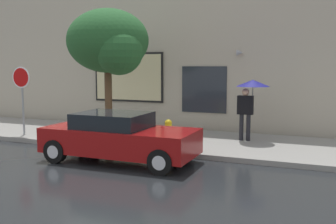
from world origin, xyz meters
TOP-DOWN VIEW (x-y plane):
  - ground_plane at (0.00, 0.00)m, footprint 60.00×60.00m
  - sidewalk at (0.00, 3.00)m, footprint 20.00×4.00m
  - building_facade at (-0.01, 5.50)m, footprint 20.00×0.67m
  - parked_car at (0.98, -0.04)m, footprint 4.20×1.82m
  - fire_hydrant at (1.62, 1.97)m, footprint 0.30×0.44m
  - pedestrian_with_umbrella at (3.89, 3.51)m, footprint 1.09×1.09m
  - street_tree at (-0.61, 2.24)m, footprint 2.87×2.44m
  - stop_sign at (-3.86, 1.59)m, footprint 0.76×0.10m

SIDE VIEW (x-z plane):
  - ground_plane at x=0.00m, z-range 0.00..0.00m
  - sidewalk at x=0.00m, z-range 0.00..0.15m
  - fire_hydrant at x=1.62m, z-range 0.14..0.93m
  - parked_car at x=0.98m, z-range 0.00..1.35m
  - pedestrian_with_umbrella at x=3.89m, z-range 0.77..2.79m
  - stop_sign at x=-3.86m, z-range 0.65..3.09m
  - street_tree at x=-0.61m, z-range 1.18..5.56m
  - building_facade at x=-0.01m, z-range -0.02..6.98m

